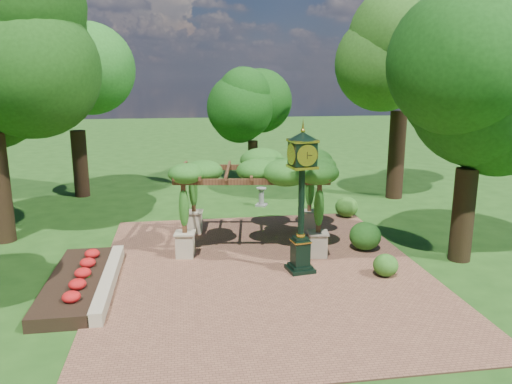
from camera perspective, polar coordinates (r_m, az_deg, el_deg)
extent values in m
plane|color=#1E4714|center=(14.85, 1.48, -10.49)|extent=(120.00, 120.00, 0.00)
cube|color=brown|center=(15.75, 0.84, -8.98)|extent=(10.00, 12.00, 0.04)
cube|color=#C6B793|center=(15.19, -16.47, -9.68)|extent=(0.35, 5.00, 0.40)
cube|color=red|center=(15.35, -19.84, -9.77)|extent=(1.50, 5.00, 0.36)
cube|color=black|center=(15.75, 5.05, -8.74)|extent=(0.88, 0.88, 0.12)
cube|color=black|center=(15.56, 5.08, -6.95)|extent=(0.55, 0.55, 0.87)
cube|color=gold|center=(15.43, 5.11, -5.61)|extent=(0.62, 0.62, 0.04)
cylinder|color=black|center=(15.08, 5.21, -1.08)|extent=(0.22, 0.22, 2.22)
cube|color=black|center=(14.79, 5.33, 4.38)|extent=(0.77, 0.77, 0.68)
cylinder|color=beige|center=(14.47, 5.86, 4.17)|extent=(0.58, 0.12, 0.58)
cone|color=black|center=(14.72, 5.37, 6.42)|extent=(0.99, 0.99, 0.24)
sphere|color=gold|center=(14.70, 5.38, 6.98)|extent=(0.14, 0.14, 0.14)
cube|color=#B9AB8A|center=(16.91, -8.10, -6.02)|extent=(0.65, 0.65, 0.80)
cube|color=#53321C|center=(16.54, -8.24, -1.88)|extent=(0.16, 0.16, 1.64)
cube|color=#B9AB8A|center=(16.90, 7.08, -6.00)|extent=(0.65, 0.65, 0.80)
cube|color=#53321C|center=(16.54, 7.20, -1.85)|extent=(0.16, 0.16, 1.64)
cube|color=#B9AB8A|center=(19.43, -7.08, -3.45)|extent=(0.65, 0.65, 0.80)
cube|color=#53321C|center=(19.11, -7.18, 0.19)|extent=(0.16, 0.16, 1.64)
cube|color=#B9AB8A|center=(19.42, 6.07, -3.43)|extent=(0.65, 0.65, 0.80)
cube|color=#53321C|center=(19.10, 6.17, 0.21)|extent=(0.16, 0.16, 1.64)
cube|color=#53321C|center=(16.18, -0.53, 1.17)|extent=(5.12, 0.86, 0.20)
cube|color=#53321C|center=(18.80, -0.51, 2.86)|extent=(5.12, 0.86, 0.20)
ellipsoid|color=#265E1A|center=(17.44, -0.52, 2.85)|extent=(5.56, 3.90, 0.89)
cube|color=gray|center=(23.40, 0.62, -1.49)|extent=(0.64, 0.64, 0.09)
cylinder|color=gray|center=(23.30, 0.62, -0.55)|extent=(0.32, 0.32, 0.79)
cylinder|color=gray|center=(23.21, 0.62, 0.44)|extent=(0.60, 0.60, 0.04)
ellipsoid|color=#2D631C|center=(15.70, 14.60, -8.10)|extent=(0.95, 0.95, 0.68)
ellipsoid|color=#205317|center=(17.78, 12.37, -4.93)|extent=(1.35, 1.35, 0.98)
ellipsoid|color=#2D601B|center=(21.71, 10.32, -1.69)|extent=(1.27, 1.27, 0.87)
cylinder|color=black|center=(26.50, -19.45, 3.07)|extent=(0.74, 0.74, 3.33)
ellipsoid|color=#21621C|center=(26.15, -20.18, 12.36)|extent=(4.01, 4.01, 5.25)
cylinder|color=black|center=(28.78, -0.36, 3.57)|extent=(0.56, 0.56, 2.33)
ellipsoid|color=#134010|center=(28.43, -0.37, 9.56)|extent=(3.49, 3.49, 3.69)
cylinder|color=#301E12|center=(25.54, 15.74, 4.08)|extent=(0.80, 0.80, 4.30)
ellipsoid|color=#2B5919|center=(25.31, 16.55, 16.57)|extent=(4.62, 4.62, 6.79)
cylinder|color=black|center=(17.56, 22.58, -2.45)|extent=(0.71, 0.71, 3.08)
ellipsoid|color=#154310|center=(17.00, 23.77, 10.57)|extent=(4.59, 4.59, 4.86)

